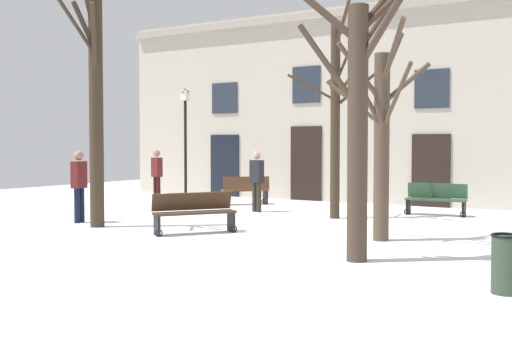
{
  "coord_description": "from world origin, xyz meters",
  "views": [
    {
      "loc": [
        7.65,
        -10.83,
        1.96
      ],
      "look_at": [
        0.0,
        1.73,
        1.33
      ],
      "focal_mm": 44.11,
      "sensor_mm": 36.0,
      "label": 1
    }
  ],
  "objects": [
    {
      "name": "tree_center",
      "position": [
        3.23,
        1.31,
        2.17
      ],
      "size": [
        2.04,
        1.81,
        4.32
      ],
      "color": "#4C3D2D",
      "rests_on": "ground"
    },
    {
      "name": "ground_plane",
      "position": [
        0.0,
        0.0,
        0.0
      ],
      "size": [
        31.37,
        31.37,
        0.0
      ],
      "primitive_type": "plane",
      "color": "white"
    },
    {
      "name": "bench_far_corner",
      "position": [
        2.94,
        6.42,
        0.45
      ],
      "size": [
        1.66,
        0.55,
        0.88
      ],
      "rotation": [
        0.0,
        0.0,
        0.07
      ],
      "color": "#2D4C33",
      "rests_on": "ground"
    },
    {
      "name": "building_facade",
      "position": [
        -0.0,
        8.86,
        3.33
      ],
      "size": [
        19.61,
        0.6,
        6.56
      ],
      "color": "#BCB29E",
      "rests_on": "ground"
    },
    {
      "name": "bench_back_to_back_left",
      "position": [
        -3.16,
        6.27,
        0.46
      ],
      "size": [
        1.39,
        1.43,
        0.92
      ],
      "rotation": [
        0.0,
        0.0,
        3.95
      ],
      "color": "#51331E",
      "rests_on": "ground"
    },
    {
      "name": "person_near_bench",
      "position": [
        -6.28,
        5.57,
        0.98
      ],
      "size": [
        0.43,
        0.32,
        1.76
      ],
      "rotation": [
        0.0,
        0.0,
        2.86
      ],
      "color": "#350F0F",
      "rests_on": "ground"
    },
    {
      "name": "person_strolling",
      "position": [
        -1.71,
        4.58,
        0.98
      ],
      "size": [
        0.42,
        0.3,
        1.76
      ],
      "rotation": [
        0.0,
        0.0,
        6.04
      ],
      "color": "#2D271E",
      "rests_on": "ground"
    },
    {
      "name": "streetlamp",
      "position": [
        -5.94,
        6.72,
        2.38
      ],
      "size": [
        0.3,
        0.3,
        3.9
      ],
      "color": "black",
      "rests_on": "ground"
    },
    {
      "name": "person_by_shop_door",
      "position": [
        -4.21,
        0.18,
        1.01
      ],
      "size": [
        0.28,
        0.41,
        1.79
      ],
      "rotation": [
        0.0,
        0.0,
        1.73
      ],
      "color": "black",
      "rests_on": "ground"
    },
    {
      "name": "bench_back_to_back_right",
      "position": [
        -0.64,
        0.17,
        0.47
      ],
      "size": [
        1.43,
        1.75,
        0.9
      ],
      "rotation": [
        0.0,
        0.0,
        0.95
      ],
      "color": "#3D2819",
      "rests_on": "ground"
    },
    {
      "name": "tree_near_facade",
      "position": [
        0.88,
        4.33,
        2.78
      ],
      "size": [
        2.44,
        2.06,
        5.43
      ],
      "color": "#382B1E",
      "rests_on": "ground"
    },
    {
      "name": "tree_right_of_center",
      "position": [
        -3.22,
        -0.2,
        2.85
      ],
      "size": [
        0.82,
        1.46,
        5.37
      ],
      "color": "#382B1E",
      "rests_on": "ground"
    },
    {
      "name": "litter_bin",
      "position": [
        6.21,
        -2.15,
        0.4
      ],
      "size": [
        0.42,
        0.42,
        0.78
      ],
      "color": "#2D3D2D",
      "rests_on": "ground"
    },
    {
      "name": "tree_left_of_center",
      "position": [
        3.68,
        -1.02,
        2.47
      ],
      "size": [
        2.3,
        1.36,
        5.07
      ],
      "color": "#423326",
      "rests_on": "ground"
    }
  ]
}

